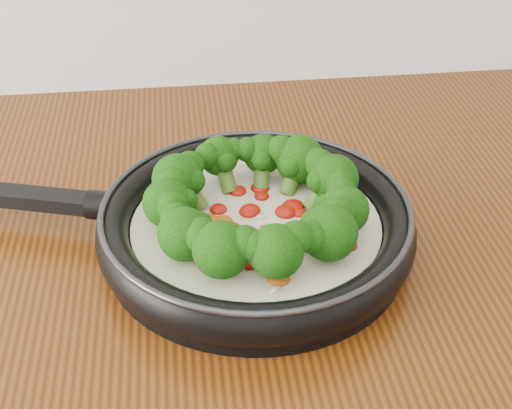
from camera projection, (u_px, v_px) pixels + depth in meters
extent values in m
cylinder|color=black|center=(256.00, 244.00, 0.66)|extent=(0.35, 0.35, 0.01)
torus|color=black|center=(256.00, 225.00, 0.65)|extent=(0.36, 0.36, 0.03)
torus|color=#2D2D33|center=(256.00, 208.00, 0.64)|extent=(0.35, 0.35, 0.01)
cube|color=black|center=(27.00, 198.00, 0.68)|extent=(0.17, 0.07, 0.01)
cylinder|color=black|center=(102.00, 205.00, 0.67)|extent=(0.03, 0.04, 0.03)
cylinder|color=silver|center=(256.00, 231.00, 0.66)|extent=(0.29, 0.29, 0.02)
ellipsoid|color=#A71108|center=(218.00, 209.00, 0.66)|extent=(0.02, 0.02, 0.01)
ellipsoid|color=#A71108|center=(262.00, 196.00, 0.68)|extent=(0.02, 0.02, 0.01)
ellipsoid|color=#B34B0B|center=(279.00, 278.00, 0.58)|extent=(0.02, 0.02, 0.01)
ellipsoid|color=#A71108|center=(260.00, 188.00, 0.69)|extent=(0.03, 0.03, 0.01)
ellipsoid|color=#A71108|center=(286.00, 212.00, 0.66)|extent=(0.03, 0.03, 0.01)
ellipsoid|color=#B34B0B|center=(209.00, 220.00, 0.65)|extent=(0.02, 0.02, 0.01)
ellipsoid|color=#A71108|center=(300.00, 213.00, 0.66)|extent=(0.02, 0.02, 0.01)
ellipsoid|color=#A71108|center=(349.00, 246.00, 0.62)|extent=(0.02, 0.02, 0.01)
ellipsoid|color=#B34B0B|center=(272.00, 269.00, 0.59)|extent=(0.03, 0.03, 0.01)
ellipsoid|color=#A71108|center=(238.00, 191.00, 0.69)|extent=(0.02, 0.02, 0.01)
ellipsoid|color=#A71108|center=(293.00, 207.00, 0.67)|extent=(0.03, 0.03, 0.01)
ellipsoid|color=#B34B0B|center=(215.00, 268.00, 0.59)|extent=(0.02, 0.02, 0.01)
ellipsoid|color=#A71108|center=(343.00, 243.00, 0.62)|extent=(0.02, 0.02, 0.01)
ellipsoid|color=#A71108|center=(200.00, 232.00, 0.64)|extent=(0.02, 0.02, 0.01)
ellipsoid|color=#B34B0B|center=(267.00, 230.00, 0.64)|extent=(0.02, 0.02, 0.01)
ellipsoid|color=#A71108|center=(250.00, 211.00, 0.66)|extent=(0.02, 0.02, 0.01)
ellipsoid|color=#A71108|center=(250.00, 265.00, 0.60)|extent=(0.02, 0.02, 0.01)
ellipsoid|color=#B34B0B|center=(223.00, 222.00, 0.65)|extent=(0.03, 0.03, 0.01)
ellipsoid|color=#A71108|center=(287.00, 207.00, 0.67)|extent=(0.01, 0.01, 0.01)
ellipsoid|color=#A71108|center=(249.00, 212.00, 0.66)|extent=(0.03, 0.03, 0.01)
ellipsoid|color=#B34B0B|center=(233.00, 227.00, 0.64)|extent=(0.02, 0.02, 0.01)
ellipsoid|color=white|center=(261.00, 217.00, 0.65)|extent=(0.01, 0.00, 0.00)
ellipsoid|color=white|center=(187.00, 248.00, 0.62)|extent=(0.01, 0.01, 0.00)
ellipsoid|color=white|center=(224.00, 258.00, 0.61)|extent=(0.01, 0.01, 0.00)
ellipsoid|color=white|center=(260.00, 223.00, 0.65)|extent=(0.01, 0.01, 0.00)
ellipsoid|color=white|center=(235.00, 224.00, 0.65)|extent=(0.01, 0.01, 0.00)
ellipsoid|color=white|center=(231.00, 203.00, 0.67)|extent=(0.01, 0.00, 0.00)
ellipsoid|color=white|center=(190.00, 235.00, 0.63)|extent=(0.01, 0.01, 0.00)
ellipsoid|color=white|center=(299.00, 214.00, 0.66)|extent=(0.01, 0.01, 0.00)
ellipsoid|color=white|center=(272.00, 223.00, 0.65)|extent=(0.01, 0.01, 0.00)
ellipsoid|color=white|center=(261.00, 223.00, 0.65)|extent=(0.01, 0.01, 0.00)
ellipsoid|color=white|center=(275.00, 291.00, 0.57)|extent=(0.01, 0.01, 0.00)
ellipsoid|color=white|center=(241.00, 249.00, 0.62)|extent=(0.00, 0.01, 0.00)
ellipsoid|color=white|center=(261.00, 259.00, 0.61)|extent=(0.01, 0.01, 0.00)
ellipsoid|color=white|center=(276.00, 228.00, 0.64)|extent=(0.01, 0.01, 0.00)
ellipsoid|color=white|center=(190.00, 202.00, 0.68)|extent=(0.00, 0.01, 0.00)
ellipsoid|color=white|center=(260.00, 217.00, 0.66)|extent=(0.01, 0.01, 0.00)
ellipsoid|color=white|center=(276.00, 289.00, 0.57)|extent=(0.01, 0.01, 0.00)
ellipsoid|color=white|center=(198.00, 242.00, 0.62)|extent=(0.01, 0.01, 0.00)
ellipsoid|color=white|center=(337.00, 256.00, 0.61)|extent=(0.01, 0.01, 0.00)
ellipsoid|color=white|center=(307.00, 174.00, 0.71)|extent=(0.01, 0.01, 0.00)
ellipsoid|color=white|center=(239.00, 262.00, 0.60)|extent=(0.01, 0.01, 0.00)
ellipsoid|color=white|center=(246.00, 237.00, 0.63)|extent=(0.01, 0.00, 0.00)
cylinder|color=#567D28|center=(326.00, 221.00, 0.63)|extent=(0.03, 0.02, 0.03)
sphere|color=black|center=(345.00, 210.00, 0.62)|extent=(0.05, 0.05, 0.04)
sphere|color=black|center=(341.00, 192.00, 0.63)|extent=(0.03, 0.03, 0.03)
sphere|color=black|center=(339.00, 215.00, 0.60)|extent=(0.03, 0.03, 0.03)
sphere|color=black|center=(327.00, 206.00, 0.62)|extent=(0.03, 0.03, 0.02)
cylinder|color=#567D28|center=(318.00, 196.00, 0.66)|extent=(0.03, 0.02, 0.03)
sphere|color=black|center=(334.00, 179.00, 0.66)|extent=(0.06, 0.06, 0.05)
sphere|color=black|center=(320.00, 164.00, 0.67)|extent=(0.04, 0.04, 0.03)
sphere|color=black|center=(340.00, 184.00, 0.64)|extent=(0.03, 0.03, 0.03)
sphere|color=black|center=(319.00, 181.00, 0.66)|extent=(0.03, 0.03, 0.02)
cylinder|color=#567D28|center=(291.00, 180.00, 0.69)|extent=(0.03, 0.03, 0.03)
sphere|color=black|center=(300.00, 160.00, 0.69)|extent=(0.06, 0.06, 0.05)
sphere|color=black|center=(281.00, 151.00, 0.69)|extent=(0.04, 0.04, 0.03)
sphere|color=black|center=(315.00, 162.00, 0.68)|extent=(0.04, 0.04, 0.03)
sphere|color=black|center=(292.00, 165.00, 0.68)|extent=(0.03, 0.03, 0.02)
cylinder|color=#567D28|center=(262.00, 175.00, 0.70)|extent=(0.02, 0.03, 0.03)
sphere|color=black|center=(263.00, 154.00, 0.70)|extent=(0.05, 0.05, 0.04)
sphere|color=black|center=(247.00, 150.00, 0.69)|extent=(0.03, 0.03, 0.02)
sphere|color=black|center=(278.00, 152.00, 0.69)|extent=(0.03, 0.03, 0.02)
sphere|color=black|center=(262.00, 161.00, 0.69)|extent=(0.02, 0.02, 0.02)
cylinder|color=#567D28|center=(226.00, 177.00, 0.69)|extent=(0.02, 0.03, 0.03)
sphere|color=black|center=(219.00, 156.00, 0.69)|extent=(0.05, 0.05, 0.04)
sphere|color=black|center=(207.00, 156.00, 0.68)|extent=(0.03, 0.03, 0.02)
sphere|color=black|center=(234.00, 149.00, 0.69)|extent=(0.03, 0.03, 0.02)
sphere|color=black|center=(226.00, 162.00, 0.68)|extent=(0.02, 0.02, 0.02)
cylinder|color=#567D28|center=(193.00, 196.00, 0.66)|extent=(0.03, 0.03, 0.03)
sphere|color=black|center=(177.00, 179.00, 0.66)|extent=(0.06, 0.06, 0.05)
sphere|color=black|center=(173.00, 183.00, 0.64)|extent=(0.04, 0.04, 0.03)
sphere|color=black|center=(190.00, 166.00, 0.67)|extent=(0.03, 0.03, 0.03)
sphere|color=black|center=(193.00, 181.00, 0.65)|extent=(0.03, 0.03, 0.02)
cylinder|color=#567D28|center=(186.00, 216.00, 0.64)|extent=(0.03, 0.02, 0.03)
sphere|color=black|center=(167.00, 203.00, 0.63)|extent=(0.06, 0.06, 0.04)
sphere|color=black|center=(172.00, 207.00, 0.61)|extent=(0.03, 0.03, 0.03)
sphere|color=black|center=(171.00, 188.00, 0.64)|extent=(0.03, 0.03, 0.03)
sphere|color=black|center=(185.00, 201.00, 0.63)|extent=(0.03, 0.03, 0.02)
cylinder|color=#567D28|center=(200.00, 241.00, 0.61)|extent=(0.03, 0.03, 0.03)
sphere|color=black|center=(185.00, 234.00, 0.59)|extent=(0.06, 0.06, 0.05)
sphere|color=black|center=(202.00, 234.00, 0.58)|extent=(0.04, 0.04, 0.03)
sphere|color=black|center=(176.00, 218.00, 0.60)|extent=(0.03, 0.03, 0.03)
sphere|color=black|center=(200.00, 225.00, 0.60)|extent=(0.03, 0.03, 0.02)
cylinder|color=#567D28|center=(230.00, 253.00, 0.59)|extent=(0.03, 0.03, 0.03)
sphere|color=black|center=(222.00, 250.00, 0.57)|extent=(0.06, 0.06, 0.05)
sphere|color=black|center=(245.00, 243.00, 0.57)|extent=(0.04, 0.04, 0.03)
sphere|color=black|center=(202.00, 237.00, 0.58)|extent=(0.03, 0.03, 0.03)
sphere|color=black|center=(229.00, 236.00, 0.58)|extent=(0.03, 0.03, 0.02)
cylinder|color=#567D28|center=(271.00, 255.00, 0.59)|extent=(0.02, 0.03, 0.04)
sphere|color=black|center=(276.00, 251.00, 0.57)|extent=(0.06, 0.06, 0.05)
sphere|color=black|center=(296.00, 238.00, 0.57)|extent=(0.04, 0.04, 0.03)
sphere|color=black|center=(254.00, 246.00, 0.56)|extent=(0.03, 0.03, 0.03)
sphere|color=black|center=(272.00, 238.00, 0.58)|extent=(0.03, 0.03, 0.02)
cylinder|color=#567D28|center=(313.00, 240.00, 0.61)|extent=(0.03, 0.03, 0.03)
sphere|color=black|center=(329.00, 233.00, 0.59)|extent=(0.06, 0.06, 0.05)
sphere|color=black|center=(337.00, 214.00, 0.60)|extent=(0.04, 0.04, 0.03)
sphere|color=black|center=(313.00, 236.00, 0.58)|extent=(0.04, 0.04, 0.03)
sphere|color=black|center=(314.00, 224.00, 0.60)|extent=(0.03, 0.03, 0.02)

